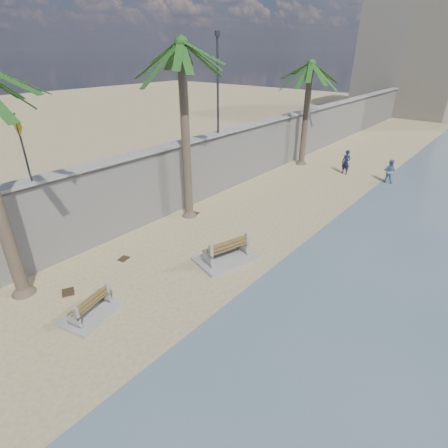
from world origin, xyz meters
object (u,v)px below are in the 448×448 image
Objects in this scene: person_b at (390,170)px; palm_mid at (181,46)px; bench_far at (226,251)px; person_a at (346,161)px; palm_back at (311,65)px; bench_near at (90,306)px.

palm_mid is at bearing 63.60° from person_b.
person_b is at bearing 81.30° from bench_far.
person_a is at bearing 73.58° from palm_mid.
palm_back is at bearing 90.02° from palm_mid.
bench_far is 1.63× the size of person_b.
palm_mid is 5.26× the size of person_b.
bench_near is 20.99m from palm_back.
bench_far is 14.33m from person_b.
bench_far reaches higher than bench_near.
palm_back is (-0.00, 12.15, -1.11)m from palm_mid.
palm_back reaches higher than bench_near.
palm_back is at bearing 106.57° from bench_far.
palm_mid reaches higher than bench_far.
person_b is (3.47, 19.63, 0.52)m from bench_near.
person_a is at bearing 4.03° from person_b.
bench_near is 19.52m from person_a.
palm_mid is 14.31m from person_a.
person_b is at bearing 79.98° from bench_near.
person_b reaches higher than bench_far.
bench_far is at bearing -78.65° from person_a.
bench_near is at bearing -83.29° from person_a.
bench_near is 0.27× the size of palm_back.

